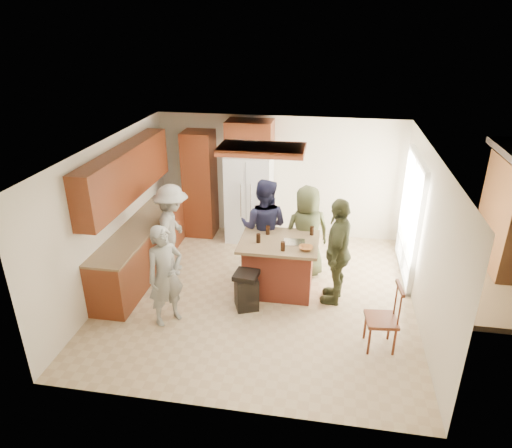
% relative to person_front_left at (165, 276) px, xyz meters
% --- Properties ---
extents(person_front_left, '(0.69, 0.71, 1.57)m').
position_rel_person_front_left_xyz_m(person_front_left, '(0.00, 0.00, 0.00)').
color(person_front_left, gray).
rests_on(person_front_left, ground).
extents(person_behind_left, '(0.91, 0.62, 1.77)m').
position_rel_person_front_left_xyz_m(person_behind_left, '(1.20, 1.70, 0.10)').
color(person_behind_left, '#1C1D38').
rests_on(person_behind_left, ground).
extents(person_behind_right, '(0.95, 0.79, 1.67)m').
position_rel_person_front_left_xyz_m(person_behind_right, '(1.95, 1.74, 0.05)').
color(person_behind_right, '#373C23').
rests_on(person_behind_right, ground).
extents(person_side_right, '(0.69, 1.11, 1.78)m').
position_rel_person_front_left_xyz_m(person_side_right, '(2.49, 1.00, 0.10)').
color(person_side_right, '#3F4327').
rests_on(person_side_right, ground).
extents(person_counter, '(0.67, 1.14, 1.66)m').
position_rel_person_front_left_xyz_m(person_counter, '(-0.38, 1.44, 0.04)').
color(person_counter, gray).
rests_on(person_counter, ground).
extents(left_cabinetry, '(0.64, 3.00, 2.30)m').
position_rel_person_front_left_xyz_m(left_cabinetry, '(-0.99, 1.33, 0.17)').
color(left_cabinetry, maroon).
rests_on(left_cabinetry, ground).
extents(back_wall_units, '(1.80, 0.60, 2.45)m').
position_rel_person_front_left_xyz_m(back_wall_units, '(-0.08, 3.13, 0.59)').
color(back_wall_units, maroon).
rests_on(back_wall_units, ground).
extents(refrigerator, '(0.90, 0.76, 1.80)m').
position_rel_person_front_left_xyz_m(refrigerator, '(0.70, 3.05, 0.11)').
color(refrigerator, white).
rests_on(refrigerator, ground).
extents(kitchen_island, '(1.28, 1.03, 0.93)m').
position_rel_person_front_left_xyz_m(kitchen_island, '(1.54, 1.14, -0.31)').
color(kitchen_island, '#AC412C').
rests_on(kitchen_island, ground).
extents(island_items, '(0.92, 0.71, 0.15)m').
position_rel_person_front_left_xyz_m(island_items, '(1.76, 1.05, 0.19)').
color(island_items, silver).
rests_on(island_items, kitchen_island).
extents(trash_bin, '(0.44, 0.44, 0.63)m').
position_rel_person_front_left_xyz_m(trash_bin, '(1.11, 0.53, -0.47)').
color(trash_bin, black).
rests_on(trash_bin, ground).
extents(spindle_chair, '(0.46, 0.46, 0.99)m').
position_rel_person_front_left_xyz_m(spindle_chair, '(3.14, -0.10, -0.33)').
color(spindle_chair, maroon).
rests_on(spindle_chair, ground).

